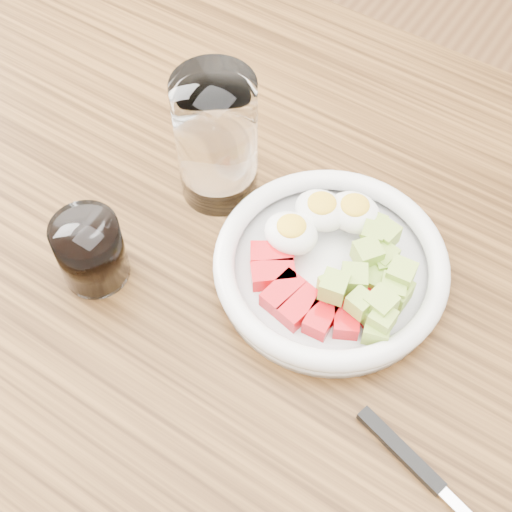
{
  "coord_description": "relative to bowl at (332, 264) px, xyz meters",
  "views": [
    {
      "loc": [
        0.21,
        -0.33,
        1.42
      ],
      "look_at": [
        -0.01,
        0.01,
        0.8
      ],
      "focal_mm": 50.0,
      "sensor_mm": 36.0,
      "label": 1
    }
  ],
  "objects": [
    {
      "name": "dining_table",
      "position": [
        -0.06,
        -0.05,
        -0.12
      ],
      "size": [
        1.5,
        0.9,
        0.77
      ],
      "color": "brown",
      "rests_on": "ground"
    },
    {
      "name": "fork",
      "position": [
        0.18,
        -0.14,
        -0.02
      ],
      "size": [
        0.2,
        0.07,
        0.01
      ],
      "color": "black",
      "rests_on": "dining_table"
    },
    {
      "name": "water_glass",
      "position": [
        -0.17,
        0.03,
        0.06
      ],
      "size": [
        0.09,
        0.09,
        0.16
      ],
      "primitive_type": "cylinder",
      "color": "white",
      "rests_on": "dining_table"
    },
    {
      "name": "coffee_glass",
      "position": [
        -0.21,
        -0.13,
        0.02
      ],
      "size": [
        0.07,
        0.07,
        0.08
      ],
      "color": "white",
      "rests_on": "dining_table"
    },
    {
      "name": "ground",
      "position": [
        -0.06,
        -0.05,
        -0.79
      ],
      "size": [
        4.0,
        4.0,
        0.0
      ],
      "primitive_type": "plane",
      "color": "brown",
      "rests_on": "ground"
    },
    {
      "name": "bowl",
      "position": [
        0.0,
        0.0,
        0.0
      ],
      "size": [
        0.25,
        0.25,
        0.06
      ],
      "color": "white",
      "rests_on": "dining_table"
    }
  ]
}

